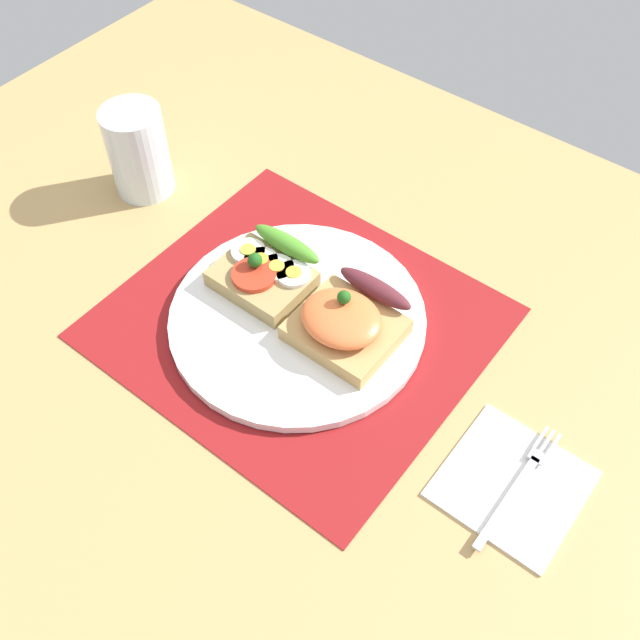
% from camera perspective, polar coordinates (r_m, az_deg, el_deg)
% --- Properties ---
extents(ground_plane, '(1.20, 0.90, 0.03)m').
position_cam_1_polar(ground_plane, '(0.80, -1.70, -0.94)').
color(ground_plane, tan).
extents(placemat, '(0.37, 0.34, 0.00)m').
position_cam_1_polar(placemat, '(0.78, -1.73, -0.16)').
color(placemat, maroon).
rests_on(placemat, ground_plane).
extents(plate, '(0.27, 0.27, 0.01)m').
position_cam_1_polar(plate, '(0.78, -1.75, 0.14)').
color(plate, white).
rests_on(plate, placemat).
extents(sandwich_egg_tomato, '(0.10, 0.09, 0.04)m').
position_cam_1_polar(sandwich_egg_tomato, '(0.79, -4.18, 3.76)').
color(sandwich_egg_tomato, tan).
rests_on(sandwich_egg_tomato, plate).
extents(sandwich_salmon, '(0.10, 0.11, 0.06)m').
position_cam_1_polar(sandwich_salmon, '(0.74, 2.10, -0.06)').
color(sandwich_salmon, tan).
rests_on(sandwich_salmon, plate).
extents(napkin, '(0.12, 0.12, 0.01)m').
position_cam_1_polar(napkin, '(0.70, 14.62, -12.06)').
color(napkin, white).
rests_on(napkin, ground_plane).
extents(fork, '(0.02, 0.14, 0.00)m').
position_cam_1_polar(fork, '(0.70, 15.14, -12.01)').
color(fork, '#B7B7BC').
rests_on(fork, napkin).
extents(drinking_glass, '(0.07, 0.07, 0.11)m').
position_cam_1_polar(drinking_glass, '(0.92, -13.85, 12.51)').
color(drinking_glass, silver).
rests_on(drinking_glass, ground_plane).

